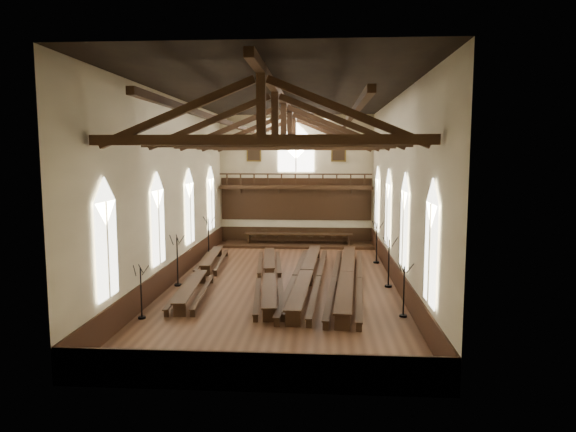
# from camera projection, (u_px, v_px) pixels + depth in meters

# --- Properties ---
(ground) EXTENTS (26.00, 26.00, 0.00)m
(ground) POSITION_uv_depth(u_px,v_px,m) (284.00, 282.00, 27.89)
(ground) COLOR brown
(ground) RESTS_ON ground
(room_walls) EXTENTS (26.00, 26.00, 26.00)m
(room_walls) POSITION_uv_depth(u_px,v_px,m) (284.00, 163.00, 27.13)
(room_walls) COLOR beige
(room_walls) RESTS_ON ground
(wainscot_band) EXTENTS (12.00, 26.00, 1.20)m
(wainscot_band) POSITION_uv_depth(u_px,v_px,m) (284.00, 272.00, 27.82)
(wainscot_band) COLOR #351A0F
(wainscot_band) RESTS_ON ground
(side_windows) EXTENTS (11.85, 19.80, 4.50)m
(side_windows) POSITION_uv_depth(u_px,v_px,m) (284.00, 214.00, 27.45)
(side_windows) COLOR white
(side_windows) RESTS_ON room_walls
(end_window) EXTENTS (2.80, 0.12, 3.80)m
(end_window) POSITION_uv_depth(u_px,v_px,m) (296.00, 151.00, 39.81)
(end_window) COLOR white
(end_window) RESTS_ON room_walls
(minstrels_gallery) EXTENTS (11.80, 1.24, 3.70)m
(minstrels_gallery) POSITION_uv_depth(u_px,v_px,m) (296.00, 194.00, 39.97)
(minstrels_gallery) COLOR #341F10
(minstrels_gallery) RESTS_ON room_walls
(portraits) EXTENTS (7.75, 0.09, 1.45)m
(portraits) POSITION_uv_depth(u_px,v_px,m) (296.00, 152.00, 39.83)
(portraits) COLOR brown
(portraits) RESTS_ON room_walls
(roof_trusses) EXTENTS (11.70, 25.70, 2.80)m
(roof_trusses) POSITION_uv_depth(u_px,v_px,m) (284.00, 130.00, 26.92)
(roof_trusses) COLOR #341F10
(roof_trusses) RESTS_ON room_walls
(refectory_row_a) EXTENTS (1.86, 13.83, 0.68)m
(refectory_row_a) POSITION_uv_depth(u_px,v_px,m) (203.00, 271.00, 28.44)
(refectory_row_a) COLOR #341F10
(refectory_row_a) RESTS_ON ground
(refectory_row_b) EXTENTS (2.01, 13.85, 0.68)m
(refectory_row_b) POSITION_uv_depth(u_px,v_px,m) (269.00, 274.00, 27.78)
(refectory_row_b) COLOR #341F10
(refectory_row_b) RESTS_ON ground
(refectory_row_c) EXTENTS (1.94, 14.77, 0.78)m
(refectory_row_c) POSITION_uv_depth(u_px,v_px,m) (307.00, 273.00, 27.52)
(refectory_row_c) COLOR #341F10
(refectory_row_c) RESTS_ON ground
(refectory_row_d) EXTENTS (2.14, 14.89, 0.79)m
(refectory_row_d) POSITION_uv_depth(u_px,v_px,m) (347.00, 275.00, 27.10)
(refectory_row_d) COLOR #341F10
(refectory_row_d) RESTS_ON ground
(dais) EXTENTS (11.40, 2.81, 0.19)m
(dais) POSITION_uv_depth(u_px,v_px,m) (298.00, 245.00, 39.16)
(dais) COLOR #351A0F
(dais) RESTS_ON ground
(high_table) EXTENTS (8.27, 0.96, 0.78)m
(high_table) POSITION_uv_depth(u_px,v_px,m) (298.00, 235.00, 39.07)
(high_table) COLOR #341F10
(high_table) RESTS_ON dais
(high_chairs) EXTENTS (7.60, 0.41, 0.91)m
(high_chairs) POSITION_uv_depth(u_px,v_px,m) (299.00, 235.00, 39.88)
(high_chairs) COLOR #341F10
(high_chairs) RESTS_ON dais
(candelabrum_left_near) EXTENTS (0.68, 0.70, 2.33)m
(candelabrum_left_near) POSITION_uv_depth(u_px,v_px,m) (141.00, 302.00, 21.65)
(candelabrum_left_near) COLOR black
(candelabrum_left_near) RESTS_ON ground
(candelabrum_left_mid) EXTENTS (0.83, 0.79, 2.75)m
(candelabrum_left_mid) POSITION_uv_depth(u_px,v_px,m) (178.00, 270.00, 27.08)
(candelabrum_left_mid) COLOR black
(candelabrum_left_mid) RESTS_ON ground
(candelabrum_left_far) EXTENTS (0.85, 0.80, 2.81)m
(candelabrum_left_far) POSITION_uv_depth(u_px,v_px,m) (209.00, 245.00, 34.50)
(candelabrum_left_far) COLOR black
(candelabrum_left_far) RESTS_ON ground
(candelabrum_right_near) EXTENTS (0.66, 0.72, 2.34)m
(candelabrum_right_near) POSITION_uv_depth(u_px,v_px,m) (404.00, 301.00, 21.89)
(candelabrum_right_near) COLOR black
(candelabrum_right_near) RESTS_ON ground
(candelabrum_right_mid) EXTENTS (0.80, 0.78, 2.68)m
(candelabrum_right_mid) POSITION_uv_depth(u_px,v_px,m) (389.00, 272.00, 26.82)
(candelabrum_right_mid) COLOR black
(candelabrum_right_mid) RESTS_ON ground
(candelabrum_right_far) EXTENTS (0.77, 0.83, 2.73)m
(candelabrum_right_far) POSITION_uv_depth(u_px,v_px,m) (376.00, 250.00, 32.79)
(candelabrum_right_far) COLOR black
(candelabrum_right_far) RESTS_ON ground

